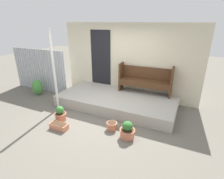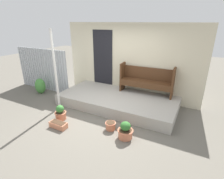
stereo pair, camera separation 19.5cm
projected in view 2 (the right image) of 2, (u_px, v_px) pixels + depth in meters
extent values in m
plane|color=#666056|center=(101.00, 117.00, 5.16)|extent=(24.00, 24.00, 0.00)
cube|color=#A8A399|center=(117.00, 101.00, 5.79)|extent=(3.80, 1.78, 0.34)
cube|color=beige|center=(129.00, 62.00, 6.14)|extent=(5.00, 0.06, 2.60)
cube|color=black|center=(103.00, 58.00, 6.53)|extent=(0.80, 0.02, 2.00)
cube|color=#ADB2B7|center=(42.00, 69.00, 6.99)|extent=(2.55, 0.02, 1.66)
cylinder|color=silver|center=(22.00, 66.00, 7.49)|extent=(0.04, 0.04, 1.66)
cylinder|color=silver|center=(24.00, 67.00, 7.44)|extent=(0.04, 0.04, 1.66)
cylinder|color=silver|center=(26.00, 67.00, 7.38)|extent=(0.04, 0.04, 1.66)
cylinder|color=silver|center=(28.00, 67.00, 7.33)|extent=(0.04, 0.04, 1.66)
cylinder|color=silver|center=(30.00, 68.00, 7.28)|extent=(0.04, 0.04, 1.66)
cylinder|color=silver|center=(32.00, 68.00, 7.23)|extent=(0.04, 0.04, 1.66)
cylinder|color=silver|center=(34.00, 68.00, 7.18)|extent=(0.04, 0.04, 1.66)
cylinder|color=silver|center=(36.00, 69.00, 7.12)|extent=(0.04, 0.04, 1.66)
cylinder|color=silver|center=(38.00, 69.00, 7.07)|extent=(0.04, 0.04, 1.66)
cylinder|color=silver|center=(40.00, 69.00, 7.02)|extent=(0.04, 0.04, 1.66)
cylinder|color=silver|center=(42.00, 70.00, 6.97)|extent=(0.04, 0.04, 1.66)
cylinder|color=silver|center=(44.00, 70.00, 6.92)|extent=(0.04, 0.04, 1.66)
cylinder|color=silver|center=(46.00, 70.00, 6.87)|extent=(0.04, 0.04, 1.66)
cylinder|color=silver|center=(49.00, 71.00, 6.81)|extent=(0.04, 0.04, 1.66)
cylinder|color=silver|center=(51.00, 71.00, 6.76)|extent=(0.04, 0.04, 1.66)
cylinder|color=silver|center=(53.00, 71.00, 6.71)|extent=(0.04, 0.04, 1.66)
cylinder|color=silver|center=(56.00, 72.00, 6.66)|extent=(0.04, 0.04, 1.66)
cylinder|color=silver|center=(58.00, 72.00, 6.61)|extent=(0.04, 0.04, 1.66)
cylinder|color=silver|center=(60.00, 73.00, 6.55)|extent=(0.04, 0.04, 1.66)
cylinder|color=silver|center=(63.00, 73.00, 6.50)|extent=(0.04, 0.04, 1.66)
cylinder|color=silver|center=(65.00, 73.00, 6.45)|extent=(0.04, 0.04, 1.66)
cylinder|color=silver|center=(55.00, 71.00, 5.25)|extent=(0.07, 0.07, 2.45)
cube|color=#4C2D19|center=(122.00, 77.00, 6.11)|extent=(0.08, 0.40, 0.97)
cube|color=#4C2D19|center=(173.00, 83.00, 5.44)|extent=(0.08, 0.40, 0.97)
cube|color=#4C2D19|center=(146.00, 81.00, 5.79)|extent=(1.65, 0.46, 0.04)
cube|color=#4C2D19|center=(144.00, 86.00, 5.68)|extent=(1.63, 0.09, 0.16)
cube|color=#4C2D19|center=(148.00, 73.00, 5.86)|extent=(1.63, 0.10, 0.42)
cylinder|color=#C67251|center=(61.00, 116.00, 5.00)|extent=(0.29, 0.29, 0.22)
torus|color=#C67251|center=(60.00, 113.00, 4.96)|extent=(0.34, 0.34, 0.02)
cylinder|color=#422D1E|center=(60.00, 112.00, 4.96)|extent=(0.27, 0.27, 0.01)
ellipsoid|color=#387A33|center=(60.00, 109.00, 4.92)|extent=(0.22, 0.22, 0.22)
cylinder|color=#C67251|center=(111.00, 126.00, 4.53)|extent=(0.25, 0.25, 0.19)
torus|color=#C67251|center=(111.00, 123.00, 4.50)|extent=(0.29, 0.29, 0.02)
cylinder|color=#422D1E|center=(111.00, 122.00, 4.50)|extent=(0.23, 0.23, 0.01)
cylinder|color=#C67251|center=(125.00, 134.00, 4.20)|extent=(0.34, 0.34, 0.22)
torus|color=#C67251|center=(125.00, 130.00, 4.16)|extent=(0.38, 0.38, 0.02)
cylinder|color=#422D1E|center=(125.00, 130.00, 4.16)|extent=(0.31, 0.31, 0.01)
ellipsoid|color=#2D6628|center=(126.00, 126.00, 4.12)|extent=(0.25, 0.25, 0.21)
cube|color=tan|center=(58.00, 125.00, 4.61)|extent=(0.48, 0.21, 0.15)
cube|color=#422D1E|center=(58.00, 122.00, 4.58)|extent=(0.42, 0.18, 0.01)
ellipsoid|color=#478C3D|center=(40.00, 86.00, 6.73)|extent=(0.40, 0.36, 0.60)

